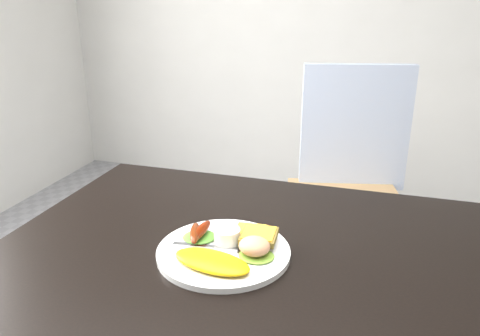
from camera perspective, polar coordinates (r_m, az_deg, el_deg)
name	(u,v)px	position (r m, az deg, el deg)	size (l,w,h in m)	color
dining_table	(274,260)	(1.02, 4.13, -11.17)	(1.20, 0.80, 0.04)	black
dining_chair	(346,206)	(1.97, 12.78, -4.55)	(0.46, 0.46, 0.05)	#A37D4F
person	(288,145)	(1.39, 5.91, 2.81)	(0.61, 0.41, 1.69)	navy
plate	(224,252)	(1.00, -2.02, -10.21)	(0.28, 0.28, 0.01)	white
lettuce_left	(199,237)	(1.04, -4.98, -8.36)	(0.07, 0.07, 0.01)	#4A822C
lettuce_right	(256,256)	(0.97, 2.00, -10.63)	(0.07, 0.07, 0.01)	#619539
omelette	(212,261)	(0.94, -3.46, -11.30)	(0.16, 0.08, 0.02)	yellow
sausage_a	(195,233)	(1.02, -5.52, -7.88)	(0.02, 0.09, 0.02)	#591805
sausage_b	(201,231)	(1.03, -4.78, -7.62)	(0.02, 0.09, 0.02)	#682604
ramekin	(227,236)	(1.01, -1.60, -8.28)	(0.06, 0.06, 0.03)	white
toast_a	(251,233)	(1.05, 1.31, -7.92)	(0.07, 0.07, 0.01)	olive
toast_b	(259,236)	(1.01, 2.32, -8.28)	(0.08, 0.08, 0.01)	olive
potato_salad	(254,246)	(0.96, 1.77, -9.50)	(0.07, 0.06, 0.03)	#D2B78B
fork	(206,246)	(1.01, -4.22, -9.49)	(0.14, 0.01, 0.00)	#ADAFB7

